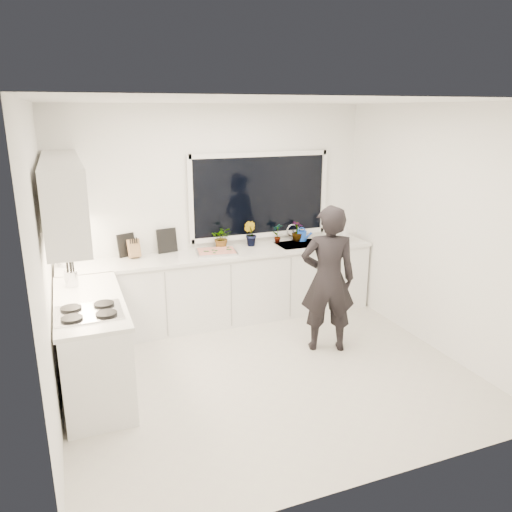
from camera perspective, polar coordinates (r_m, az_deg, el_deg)
name	(u,v)px	position (r m, az deg, el deg)	size (l,w,h in m)	color
floor	(267,373)	(5.33, 1.29, -13.24)	(4.00, 3.50, 0.02)	beige
wall_back	(215,213)	(6.42, -4.67, 4.87)	(4.00, 0.02, 2.70)	white
wall_left	(43,271)	(4.47, -23.16, -1.56)	(0.02, 3.50, 2.70)	white
wall_right	(436,230)	(5.86, 19.87, 2.83)	(0.02, 3.50, 2.70)	white
ceiling	(269,100)	(4.64, 1.51, 17.42)	(4.00, 3.50, 0.02)	white
window	(260,196)	(6.55, 0.44, 6.93)	(1.80, 0.02, 1.00)	black
base_cabinets_back	(224,288)	(6.39, -3.68, -3.67)	(3.92, 0.58, 0.88)	white
base_cabinets_left	(93,346)	(5.12, -18.10, -9.76)	(0.58, 1.60, 0.88)	white
countertop_back	(224,254)	(6.23, -3.73, 0.28)	(3.94, 0.62, 0.04)	silver
countertop_left	(89,302)	(4.94, -18.56, -4.96)	(0.62, 1.60, 0.04)	silver
upper_cabinets	(64,196)	(5.04, -21.14, 6.43)	(0.34, 2.10, 0.70)	white
sink	(299,248)	(6.63, 4.93, 0.96)	(0.58, 0.42, 0.14)	silver
faucet	(293,233)	(6.76, 4.22, 2.69)	(0.03, 0.03, 0.22)	silver
stovetop	(89,312)	(4.60, -18.59, -6.08)	(0.56, 0.48, 0.03)	black
person	(328,279)	(5.55, 8.22, -2.66)	(0.61, 0.40, 1.66)	black
pizza_tray	(216,252)	(6.18, -4.54, 0.45)	(0.49, 0.36, 0.03)	silver
pizza	(216,251)	(6.17, -4.54, 0.60)	(0.45, 0.32, 0.01)	#CC401B
watering_can	(301,236)	(6.79, 5.20, 2.32)	(0.14, 0.14, 0.13)	blue
paper_towel_roll	(64,255)	(6.04, -21.06, 0.13)	(0.11, 0.11, 0.26)	white
knife_block	(134,249)	(6.12, -13.77, 0.79)	(0.13, 0.10, 0.22)	olive
utensil_crock	(71,279)	(5.33, -20.36, -2.43)	(0.13, 0.13, 0.16)	silver
picture_frame_large	(126,245)	(6.20, -14.59, 1.22)	(0.22, 0.02, 0.28)	black
picture_frame_small	(167,240)	(6.27, -10.14, 1.76)	(0.25, 0.02, 0.30)	black
herb_plants	(249,235)	(6.47, -0.79, 2.42)	(1.33, 0.30, 0.31)	#26662D
soap_bottles	(345,233)	(6.74, 10.14, 2.59)	(0.14, 0.13, 0.29)	#D8BF66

